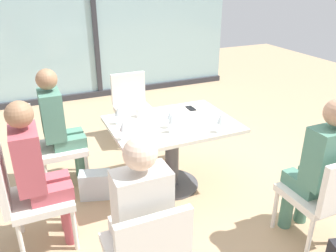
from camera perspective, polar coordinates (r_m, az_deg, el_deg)
name	(u,v)px	position (r m, az deg, el deg)	size (l,w,h in m)	color
ground_plane	(172,185)	(3.74, 0.62, -9.70)	(12.00, 12.00, 0.00)	tan
window_wall_backdrop	(95,28)	(6.22, -11.99, 15.58)	(5.01, 0.10, 2.70)	#94B7BC
dining_table_main	(172,140)	(3.47, 0.66, -2.24)	(1.21, 0.90, 0.73)	silver
chair_front_right	(326,194)	(3.02, 24.58, -10.10)	(0.46, 0.50, 0.87)	silver
chair_front_left	(146,250)	(2.29, -3.59, -19.79)	(0.46, 0.50, 0.87)	silver
chair_far_left	(51,143)	(3.69, -18.76, -2.71)	(0.50, 0.46, 0.87)	silver
chair_side_end	(27,194)	(2.96, -22.20, -10.35)	(0.50, 0.46, 0.87)	silver
chair_near_window	(132,103)	(4.58, -5.90, 3.72)	(0.46, 0.51, 0.87)	silver
person_front_right	(320,165)	(2.98, 23.74, -5.84)	(0.34, 0.39, 1.26)	#4C7F6B
person_front_left	(139,214)	(2.24, -4.74, -14.22)	(0.34, 0.39, 1.26)	silver
person_far_left	(59,123)	(3.62, -17.48, 0.46)	(0.39, 0.34, 1.26)	#4C7F6B
person_side_end	(38,169)	(2.85, -20.66, -6.61)	(0.39, 0.34, 1.26)	#B24C56
wine_glass_0	(171,115)	(3.22, 0.43, 1.86)	(0.07, 0.07, 0.18)	silver
wine_glass_1	(172,119)	(3.13, 0.67, 1.15)	(0.07, 0.07, 0.18)	silver
wine_glass_2	(221,119)	(3.17, 8.68, 1.14)	(0.07, 0.07, 0.18)	silver
wine_glass_3	(123,126)	(3.01, -7.40, -0.02)	(0.07, 0.07, 0.18)	silver
wine_glass_4	(118,111)	(3.34, -8.20, 2.42)	(0.07, 0.07, 0.18)	silver
coffee_cup	(139,112)	(3.52, -4.79, 2.25)	(0.08, 0.08, 0.09)	white
cell_phone_on_table	(191,108)	(3.74, 3.79, 2.93)	(0.07, 0.14, 0.01)	black
handbag_2	(95,185)	(3.57, -11.92, -9.48)	(0.30, 0.16, 0.28)	silver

